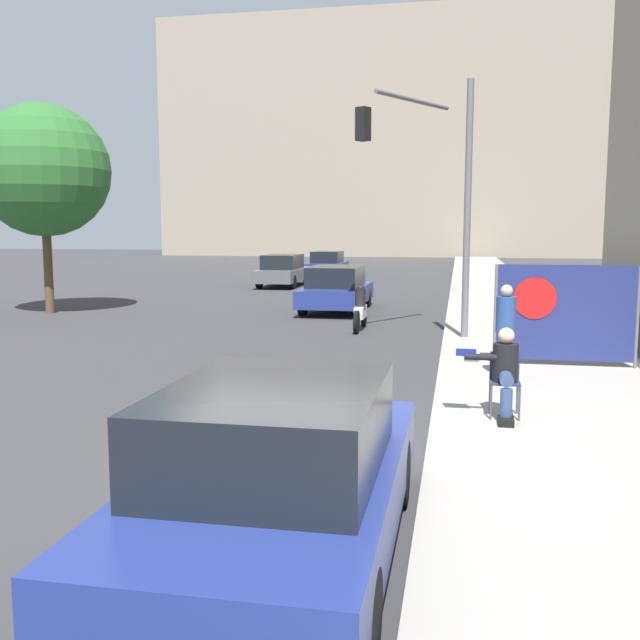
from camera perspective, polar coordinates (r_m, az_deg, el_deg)
name	(u,v)px	position (r m, az deg, el deg)	size (l,w,h in m)	color
ground_plane	(287,461)	(8.49, -2.65, -11.19)	(160.00, 160.00, 0.00)	#38383A
sidewalk_curb	(506,313)	(23.02, 14.69, 0.51)	(3.66, 90.00, 0.14)	#A8A399
building_backdrop_far	(422,140)	(75.51, 8.20, 14.06)	(52.00, 12.00, 23.37)	gray
seated_protester	(504,370)	(9.97, 14.50, -3.87)	(0.91, 0.77, 1.23)	#474C56
jogger_on_sidewalk	(505,330)	(12.74, 14.61, -0.80)	(0.34, 0.34, 1.61)	#334775
protest_banner	(564,313)	(14.05, 18.96, 0.55)	(2.60, 0.06, 1.90)	slate
traffic_light_pole	(427,168)	(17.70, 8.52, 11.95)	(2.95, 2.72, 5.94)	slate
parked_car_curbside	(279,474)	(5.85, -3.29, -12.18)	(1.88, 4.35, 1.49)	navy
car_on_road_nearest	(336,289)	(23.45, 1.32, 2.52)	(1.88, 4.70, 1.49)	navy
car_on_road_midblock	(283,271)	(33.69, -2.96, 3.97)	(1.78, 4.70, 1.50)	#565B60
car_on_road_distant	(328,264)	(40.51, 0.60, 4.50)	(1.81, 4.22, 1.44)	navy
motorcycle_on_road	(360,310)	(19.10, 3.25, 0.79)	(0.28, 2.07, 1.22)	white
street_tree_near_curb	(43,171)	(24.51, -21.25, 11.07)	(4.15, 4.15, 6.60)	brown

